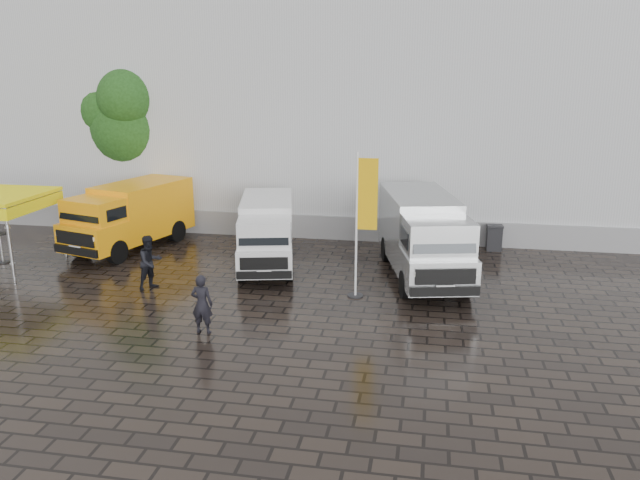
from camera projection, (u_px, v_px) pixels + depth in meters
The scene contains 12 objects.
ground at pixel (316, 309), 18.58m from camera, with size 120.00×120.00×0.00m, color black.
exhibition_hall at pixel (412, 88), 31.83m from camera, with size 44.00×16.00×12.00m, color silver.
hall_plinth at pixel (399, 231), 25.65m from camera, with size 44.00×0.15×1.00m, color gray.
van_yellow at pixel (129, 218), 24.57m from camera, with size 2.12×5.50×2.54m, color #FF9F0D, non-canonical shape.
van_white at pixel (267, 234), 22.47m from camera, with size 1.82×5.45×2.36m, color white, non-canonical shape.
van_silver at pixel (423, 238), 21.17m from camera, with size 2.12×6.35×2.75m, color #9C9FA0, non-canonical shape.
flagpole at pixel (362, 219), 18.98m from camera, with size 0.88×0.50×4.56m.
tree at pixel (134, 121), 28.20m from camera, with size 4.06×4.12×7.28m.
cocktail_table at pixel (1, 248), 22.94m from camera, with size 0.60×0.60×1.12m, color black.
wheelie_bin at pixel (494, 238), 24.58m from camera, with size 0.61×0.61×1.01m, color black.
person_front at pixel (202, 304), 16.74m from camera, with size 0.60×0.40×1.66m, color black.
person_tent at pixel (150, 262), 20.16m from camera, with size 0.86×0.67×1.78m, color black.
Camera 1 is at (3.18, -17.07, 6.93)m, focal length 35.00 mm.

